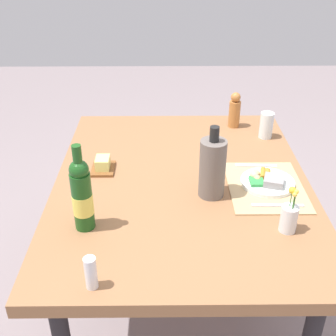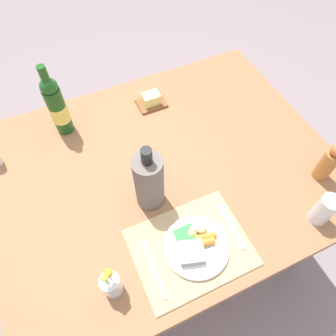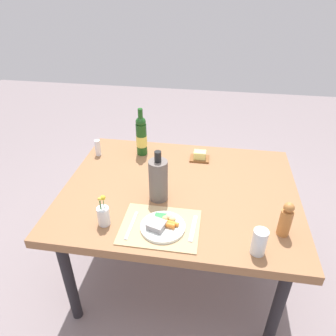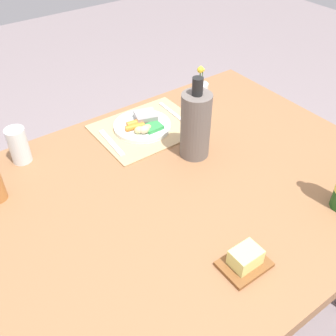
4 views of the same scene
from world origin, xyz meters
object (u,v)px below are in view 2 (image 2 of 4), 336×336
(butter_dish, at_px, (151,100))
(cooler_bottle, at_px, (149,181))
(fork, at_px, (154,269))
(dinner_plate, at_px, (196,245))
(dining_table, at_px, (164,176))
(flower_vase, at_px, (111,284))
(pepper_mill, at_px, (329,162))
(wine_bottle, at_px, (57,106))
(knife, at_px, (231,225))
(water_tumbler, at_px, (323,211))

(butter_dish, bearing_deg, cooler_bottle, -113.26)
(fork, relative_size, butter_dish, 1.57)
(butter_dish, bearing_deg, dinner_plate, -100.71)
(dining_table, height_order, fork, fork)
(flower_vase, bearing_deg, butter_dish, 58.83)
(fork, distance_m, flower_vase, 0.15)
(dining_table, xyz_separation_m, dinner_plate, (-0.04, -0.35, 0.09))
(dining_table, distance_m, pepper_mill, 0.64)
(wine_bottle, bearing_deg, fork, -81.18)
(knife, distance_m, cooler_bottle, 0.33)
(dining_table, height_order, flower_vase, flower_vase)
(dining_table, xyz_separation_m, knife, (0.11, -0.34, 0.08))
(fork, height_order, flower_vase, flower_vase)
(dinner_plate, height_order, water_tumbler, water_tumbler)
(water_tumbler, xyz_separation_m, cooler_bottle, (-0.52, 0.33, 0.07))
(flower_vase, xyz_separation_m, water_tumbler, (0.75, -0.07, -0.00))
(fork, height_order, knife, same)
(water_tumbler, bearing_deg, fork, 172.95)
(water_tumbler, xyz_separation_m, wine_bottle, (-0.73, 0.80, 0.08))
(fork, xyz_separation_m, water_tumbler, (0.61, -0.08, 0.05))
(flower_vase, distance_m, pepper_mill, 0.89)
(pepper_mill, bearing_deg, fork, -174.83)
(flower_vase, height_order, cooler_bottle, cooler_bottle)
(dining_table, xyz_separation_m, butter_dish, (0.09, 0.35, 0.10))
(fork, xyz_separation_m, wine_bottle, (-0.11, 0.73, 0.13))
(pepper_mill, bearing_deg, cooler_bottle, 164.30)
(knife, relative_size, pepper_mill, 0.97)
(knife, height_order, flower_vase, flower_vase)
(dining_table, bearing_deg, pepper_mill, -28.63)
(dining_table, xyz_separation_m, flower_vase, (-0.34, -0.37, 0.13))
(flower_vase, bearing_deg, knife, 3.60)
(flower_vase, bearing_deg, cooler_bottle, 47.25)
(dinner_plate, xyz_separation_m, wine_bottle, (-0.27, 0.72, 0.12))
(dining_table, relative_size, butter_dish, 10.56)
(dining_table, distance_m, fork, 0.42)
(butter_dish, relative_size, wine_bottle, 0.39)
(wine_bottle, bearing_deg, water_tumbler, -47.92)
(wine_bottle, height_order, pepper_mill, wine_bottle)
(cooler_bottle, relative_size, pepper_mill, 1.59)
(dinner_plate, distance_m, water_tumbler, 0.46)
(knife, xyz_separation_m, cooler_bottle, (-0.22, 0.22, 0.12))
(fork, relative_size, pepper_mill, 1.07)
(dinner_plate, distance_m, wine_bottle, 0.78)
(wine_bottle, bearing_deg, flower_vase, -92.20)
(knife, xyz_separation_m, pepper_mill, (0.44, 0.04, 0.08))
(fork, xyz_separation_m, butter_dish, (0.29, 0.71, 0.02))
(flower_vase, bearing_deg, dining_table, 47.06)
(water_tumbler, bearing_deg, butter_dish, 112.24)
(knife, xyz_separation_m, water_tumbler, (0.30, -0.10, 0.05))
(dinner_plate, relative_size, butter_dish, 1.73)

